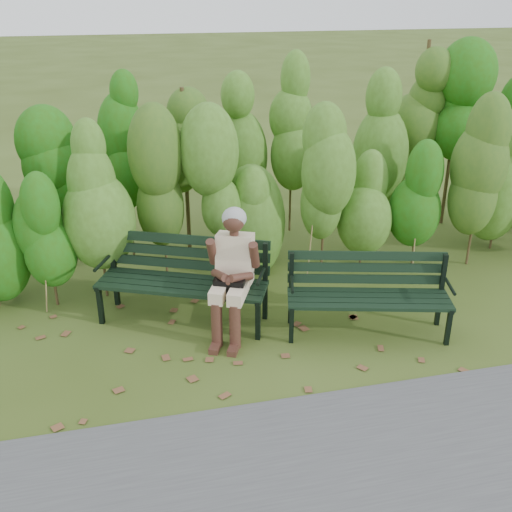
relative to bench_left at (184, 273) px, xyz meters
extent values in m
plane|color=#3A4C16|center=(0.68, -0.63, -0.50)|extent=(80.00, 80.00, 0.00)
cylinder|color=#47381E|center=(-1.46, 0.67, -0.10)|extent=(0.03, 0.03, 0.80)
ellipsoid|color=#385F1F|center=(-1.46, 0.67, 0.54)|extent=(0.64, 0.64, 1.44)
cylinder|color=#47381E|center=(-0.85, 0.67, -0.10)|extent=(0.03, 0.03, 0.80)
ellipsoid|color=#385F1F|center=(-0.85, 0.67, 0.54)|extent=(0.64, 0.64, 1.44)
cylinder|color=#47381E|center=(-0.24, 0.67, -0.10)|extent=(0.03, 0.03, 0.80)
ellipsoid|color=#385F1F|center=(-0.24, 0.67, 0.54)|extent=(0.64, 0.64, 1.44)
cylinder|color=#47381E|center=(0.38, 0.67, -0.10)|extent=(0.03, 0.03, 0.80)
ellipsoid|color=#385F1F|center=(0.38, 0.67, 0.54)|extent=(0.64, 0.64, 1.44)
cylinder|color=#47381E|center=(0.99, 0.67, -0.10)|extent=(0.03, 0.03, 0.80)
ellipsoid|color=#385F1F|center=(0.99, 0.67, 0.54)|extent=(0.64, 0.64, 1.44)
cylinder|color=#47381E|center=(1.60, 0.67, -0.10)|extent=(0.03, 0.03, 0.80)
ellipsoid|color=#385F1F|center=(1.60, 0.67, 0.54)|extent=(0.64, 0.64, 1.44)
cylinder|color=#47381E|center=(2.21, 0.67, -0.10)|extent=(0.03, 0.03, 0.80)
ellipsoid|color=#385F1F|center=(2.21, 0.67, 0.54)|extent=(0.64, 0.64, 1.44)
cylinder|color=#47381E|center=(2.82, 0.67, -0.10)|extent=(0.03, 0.03, 0.80)
ellipsoid|color=#385F1F|center=(2.82, 0.67, 0.54)|extent=(0.64, 0.64, 1.44)
cylinder|color=#47381E|center=(3.44, 0.67, -0.10)|extent=(0.03, 0.03, 0.80)
ellipsoid|color=#385F1F|center=(3.44, 0.67, 0.54)|extent=(0.64, 0.64, 1.44)
cylinder|color=#47381E|center=(4.05, 0.67, -0.10)|extent=(0.03, 0.03, 0.80)
ellipsoid|color=#385F1F|center=(4.05, 0.67, 0.54)|extent=(0.64, 0.64, 1.44)
cylinder|color=#47381E|center=(-1.24, 1.67, 0.05)|extent=(0.04, 0.04, 1.10)
ellipsoid|color=#2B5C10|center=(-1.24, 1.67, 0.93)|extent=(0.70, 0.70, 1.98)
cylinder|color=#47381E|center=(-0.47, 1.67, 0.05)|extent=(0.04, 0.04, 1.10)
ellipsoid|color=#2B5C10|center=(-0.47, 1.67, 0.93)|extent=(0.70, 0.70, 1.98)
cylinder|color=#47381E|center=(0.30, 1.67, 0.05)|extent=(0.04, 0.04, 1.10)
ellipsoid|color=#2B5C10|center=(0.30, 1.67, 0.93)|extent=(0.70, 0.70, 1.98)
cylinder|color=#47381E|center=(1.07, 1.67, 0.05)|extent=(0.04, 0.04, 1.10)
ellipsoid|color=#2B5C10|center=(1.07, 1.67, 0.93)|extent=(0.70, 0.70, 1.98)
cylinder|color=#47381E|center=(1.83, 1.67, 0.05)|extent=(0.04, 0.04, 1.10)
ellipsoid|color=#2B5C10|center=(1.83, 1.67, 0.93)|extent=(0.70, 0.70, 1.98)
cylinder|color=#47381E|center=(2.60, 1.67, 0.05)|extent=(0.04, 0.04, 1.10)
ellipsoid|color=#2B5C10|center=(2.60, 1.67, 0.93)|extent=(0.70, 0.70, 1.98)
cylinder|color=#47381E|center=(3.37, 1.67, 0.05)|extent=(0.04, 0.04, 1.10)
ellipsoid|color=#2B5C10|center=(3.37, 1.67, 0.93)|extent=(0.70, 0.70, 1.98)
cylinder|color=#47381E|center=(4.14, 1.67, 0.05)|extent=(0.04, 0.04, 1.10)
ellipsoid|color=#2B5C10|center=(4.14, 1.67, 0.93)|extent=(0.70, 0.70, 1.98)
cylinder|color=#47381E|center=(4.91, 1.67, 0.05)|extent=(0.04, 0.04, 1.10)
cube|color=brown|center=(-0.32, 0.34, -0.50)|extent=(0.11, 0.11, 0.01)
cube|color=brown|center=(-0.65, -0.69, -0.50)|extent=(0.10, 0.11, 0.01)
cube|color=brown|center=(-0.39, -0.12, -0.50)|extent=(0.11, 0.10, 0.01)
cube|color=brown|center=(-1.79, 0.00, -0.50)|extent=(0.10, 0.11, 0.01)
cube|color=brown|center=(2.88, -1.10, -0.50)|extent=(0.07, 0.09, 0.01)
cube|color=brown|center=(2.58, -1.55, -0.50)|extent=(0.11, 0.10, 0.01)
cube|color=brown|center=(1.14, 0.16, -0.50)|extent=(0.09, 0.10, 0.01)
cube|color=brown|center=(1.02, -1.15, -0.50)|extent=(0.11, 0.10, 0.01)
cube|color=brown|center=(2.77, -0.20, -0.50)|extent=(0.11, 0.11, 0.01)
cube|color=brown|center=(-1.61, -1.57, -0.50)|extent=(0.09, 0.11, 0.01)
cube|color=brown|center=(-0.71, 0.27, -0.50)|extent=(0.11, 0.11, 0.01)
cube|color=brown|center=(0.15, -0.91, -0.50)|extent=(0.11, 0.11, 0.01)
cube|color=brown|center=(-0.25, -1.13, -0.50)|extent=(0.07, 0.09, 0.01)
cube|color=brown|center=(0.23, -0.84, -0.50)|extent=(0.11, 0.11, 0.01)
cube|color=brown|center=(2.55, -0.16, -0.50)|extent=(0.10, 0.11, 0.01)
cube|color=brown|center=(0.89, 0.01, -0.50)|extent=(0.07, 0.09, 0.01)
cube|color=brown|center=(3.61, -0.21, -0.50)|extent=(0.09, 0.08, 0.01)
cube|color=brown|center=(-0.35, -0.89, -0.50)|extent=(0.10, 0.09, 0.01)
cube|color=brown|center=(-1.09, -1.66, -0.50)|extent=(0.09, 0.10, 0.01)
cube|color=brown|center=(-0.33, -0.13, -0.50)|extent=(0.11, 0.11, 0.01)
cube|color=brown|center=(3.57, 0.10, -0.50)|extent=(0.08, 0.10, 0.01)
cube|color=brown|center=(-1.58, -1.58, -0.50)|extent=(0.11, 0.11, 0.01)
cube|color=brown|center=(3.40, 0.10, -0.50)|extent=(0.09, 0.11, 0.01)
cube|color=brown|center=(0.38, 0.27, -0.50)|extent=(0.11, 0.11, 0.01)
cube|color=brown|center=(2.85, 0.16, -0.50)|extent=(0.11, 0.11, 0.01)
cube|color=brown|center=(-0.19, -0.83, -0.50)|extent=(0.11, 0.09, 0.01)
cube|color=brown|center=(-0.13, -1.70, -0.50)|extent=(0.11, 0.11, 0.01)
cube|color=brown|center=(-1.51, -1.64, -0.50)|extent=(0.11, 0.11, 0.01)
cube|color=brown|center=(0.18, -0.79, -0.50)|extent=(0.08, 0.10, 0.01)
cube|color=brown|center=(3.22, -0.25, -0.50)|extent=(0.11, 0.11, 0.01)
cube|color=brown|center=(3.05, -0.61, -0.50)|extent=(0.09, 0.10, 0.01)
cube|color=brown|center=(-1.20, -0.90, -0.50)|extent=(0.10, 0.11, 0.01)
cube|color=brown|center=(2.04, -0.08, -0.50)|extent=(0.11, 0.11, 0.01)
cube|color=brown|center=(0.03, 0.19, -0.50)|extent=(0.10, 0.11, 0.01)
cube|color=black|center=(-0.11, -0.26, -0.08)|extent=(1.60, 0.79, 0.04)
cube|color=black|center=(-0.07, -0.15, -0.08)|extent=(1.60, 0.79, 0.04)
cube|color=black|center=(-0.02, -0.04, -0.08)|extent=(1.60, 0.79, 0.04)
cube|color=black|center=(0.03, 0.07, -0.08)|extent=(1.60, 0.79, 0.04)
cube|color=black|center=(0.07, 0.15, 0.03)|extent=(1.58, 0.74, 0.10)
cube|color=black|center=(0.07, 0.16, 0.16)|extent=(1.58, 0.74, 0.10)
cube|color=black|center=(0.08, 0.17, 0.29)|extent=(1.58, 0.74, 0.10)
cube|color=black|center=(-0.86, 0.06, -0.29)|extent=(0.06, 0.06, 0.43)
cube|color=black|center=(-0.70, 0.44, -0.08)|extent=(0.06, 0.06, 0.85)
cube|color=black|center=(-0.79, 0.24, -0.09)|extent=(0.24, 0.45, 0.04)
cylinder|color=black|center=(-0.81, 0.19, 0.11)|extent=(0.18, 0.34, 0.03)
cube|color=black|center=(0.63, -0.60, -0.29)|extent=(0.06, 0.06, 0.43)
cube|color=black|center=(0.79, -0.23, -0.08)|extent=(0.06, 0.06, 0.85)
cube|color=black|center=(0.70, -0.43, -0.09)|extent=(0.24, 0.45, 0.04)
cylinder|color=black|center=(0.68, -0.47, 0.11)|extent=(0.18, 0.34, 0.03)
cube|color=black|center=(1.66, -0.91, -0.11)|extent=(1.54, 0.49, 0.03)
cube|color=black|center=(1.68, -0.81, -0.11)|extent=(1.54, 0.49, 0.03)
cube|color=black|center=(1.71, -0.70, -0.11)|extent=(1.54, 0.49, 0.03)
cube|color=black|center=(1.74, -0.60, -0.11)|extent=(1.54, 0.49, 0.03)
cube|color=black|center=(1.76, -0.52, -0.01)|extent=(1.53, 0.45, 0.09)
cube|color=black|center=(1.76, -0.51, 0.11)|extent=(1.53, 0.45, 0.09)
cube|color=black|center=(1.77, -0.49, 0.23)|extent=(1.53, 0.45, 0.09)
cube|color=black|center=(0.93, -0.73, -0.31)|extent=(0.05, 0.05, 0.39)
cube|color=black|center=(1.02, -0.37, -0.11)|extent=(0.05, 0.05, 0.79)
cube|color=black|center=(0.97, -0.56, -0.13)|extent=(0.15, 0.43, 0.03)
cylinder|color=black|center=(0.96, -0.61, 0.06)|extent=(0.11, 0.32, 0.03)
cube|color=black|center=(2.38, -1.12, -0.31)|extent=(0.05, 0.05, 0.39)
cube|color=black|center=(2.47, -0.75, -0.11)|extent=(0.05, 0.05, 0.79)
cube|color=black|center=(2.42, -0.95, -0.13)|extent=(0.15, 0.43, 0.03)
cylinder|color=black|center=(2.41, -0.99, 0.06)|extent=(0.11, 0.32, 0.03)
cube|color=beige|center=(0.29, -0.47, 0.01)|extent=(0.29, 0.43, 0.13)
cube|color=beige|center=(0.45, -0.54, 0.01)|extent=(0.29, 0.43, 0.13)
cylinder|color=#4A281E|center=(0.22, -0.62, -0.27)|extent=(0.14, 0.14, 0.47)
cylinder|color=#4A281E|center=(0.38, -0.69, -0.27)|extent=(0.14, 0.14, 0.47)
cube|color=#4A281E|center=(0.19, -0.69, -0.47)|extent=(0.16, 0.22, 0.06)
cube|color=#4A281E|center=(0.35, -0.76, -0.47)|extent=(0.16, 0.22, 0.06)
cube|color=beige|center=(0.48, -0.26, 0.24)|extent=(0.42, 0.37, 0.51)
cylinder|color=#4A281E|center=(0.47, -0.28, 0.51)|extent=(0.09, 0.09, 0.10)
sphere|color=#4A281E|center=(0.46, -0.29, 0.63)|extent=(0.21, 0.21, 0.21)
ellipsoid|color=gray|center=(0.47, -0.26, 0.66)|extent=(0.24, 0.23, 0.21)
cylinder|color=#4A281E|center=(0.25, -0.25, 0.32)|extent=(0.16, 0.22, 0.31)
cylinder|color=#4A281E|center=(0.63, -0.42, 0.32)|extent=(0.16, 0.22, 0.31)
cylinder|color=#4A281E|center=(0.30, -0.41, 0.14)|extent=(0.14, 0.28, 0.13)
cylinder|color=#4A281E|center=(0.49, -0.49, 0.14)|extent=(0.27, 0.20, 0.13)
sphere|color=#4A281E|center=(0.37, -0.50, 0.12)|extent=(0.11, 0.11, 0.11)
cube|color=black|center=(0.37, -0.50, 0.05)|extent=(0.32, 0.23, 0.16)
camera|label=1|loc=(-0.55, -5.48, 2.69)|focal=42.00mm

